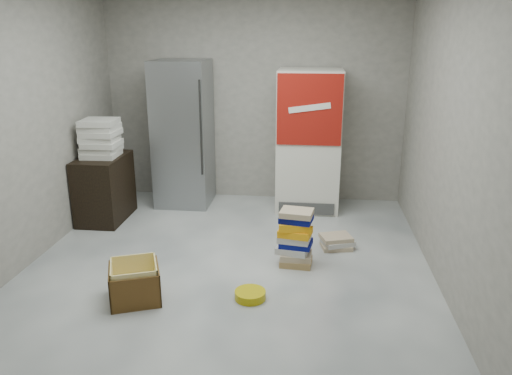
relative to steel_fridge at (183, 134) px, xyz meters
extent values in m
plane|color=silver|center=(0.90, -2.13, -0.95)|extent=(5.00, 5.00, 0.00)
cube|color=#9E988F|center=(0.90, 0.37, 0.45)|extent=(4.00, 0.04, 2.80)
cube|color=#9E988F|center=(0.90, -4.63, 0.45)|extent=(4.00, 0.04, 2.80)
cube|color=#9E988F|center=(-1.10, -2.13, 0.45)|extent=(0.04, 5.00, 2.80)
cube|color=#9E988F|center=(2.90, -2.13, 0.45)|extent=(0.04, 5.00, 2.80)
cube|color=gray|center=(0.00, 0.00, 0.00)|extent=(0.70, 0.70, 1.90)
cylinder|color=#333333|center=(0.32, -0.36, 0.15)|extent=(0.02, 0.02, 1.19)
cube|color=silver|center=(1.65, 0.00, -0.05)|extent=(0.80, 0.70, 1.80)
cube|color=maroon|center=(1.65, -0.36, 0.40)|extent=(0.78, 0.02, 0.85)
cube|color=white|center=(1.65, -0.37, 0.43)|extent=(0.50, 0.01, 0.14)
cube|color=#3F3F3F|center=(1.65, -0.36, -0.85)|extent=(0.70, 0.02, 0.15)
cube|color=black|center=(-0.83, -0.73, -0.55)|extent=(0.50, 0.80, 0.80)
cube|color=silver|center=(-0.83, -0.73, -0.12)|extent=(0.42, 0.42, 0.06)
cube|color=silver|center=(-0.83, -0.72, -0.05)|extent=(0.41, 0.41, 0.06)
cube|color=silver|center=(-0.81, -0.74, 0.01)|extent=(0.41, 0.41, 0.06)
cube|color=silver|center=(-0.83, -0.72, 0.08)|extent=(0.43, 0.43, 0.06)
cube|color=silver|center=(-0.81, -0.73, 0.14)|extent=(0.40, 0.40, 0.06)
cube|color=silver|center=(-0.82, -0.72, 0.21)|extent=(0.40, 0.40, 0.06)
cube|color=silver|center=(-0.82, -0.74, 0.27)|extent=(0.43, 0.43, 0.06)
cube|color=#997949|center=(1.57, -1.75, -0.92)|extent=(0.33, 0.27, 0.07)
cube|color=tan|center=(1.57, -1.74, -0.85)|extent=(0.32, 0.25, 0.06)
cube|color=beige|center=(1.54, -1.73, -0.79)|extent=(0.36, 0.31, 0.07)
cube|color=navy|center=(1.57, -1.73, -0.73)|extent=(0.34, 0.29, 0.06)
cube|color=beige|center=(1.55, -1.73, -0.67)|extent=(0.34, 0.29, 0.06)
cube|color=#FFA711|center=(1.56, -1.74, -0.60)|extent=(0.35, 0.30, 0.07)
cube|color=#FFA711|center=(1.55, -1.74, -0.53)|extent=(0.31, 0.25, 0.07)
cube|color=navy|center=(1.56, -1.73, -0.46)|extent=(0.35, 0.29, 0.07)
cube|color=tan|center=(1.57, -1.75, -0.40)|extent=(0.34, 0.29, 0.06)
cube|color=tan|center=(1.99, -1.30, -0.93)|extent=(0.36, 0.30, 0.05)
cube|color=beige|center=(2.01, -1.30, -0.88)|extent=(0.39, 0.35, 0.05)
cube|color=tan|center=(1.98, -1.30, -0.83)|extent=(0.38, 0.34, 0.04)
cube|color=yellow|center=(0.20, -2.59, -0.94)|extent=(0.52, 0.52, 0.01)
cube|color=brown|center=(0.12, -2.40, -0.80)|extent=(0.40, 0.16, 0.30)
cube|color=brown|center=(0.27, -2.78, -0.80)|extent=(0.40, 0.16, 0.30)
cube|color=brown|center=(0.01, -2.66, -0.80)|extent=(0.16, 0.40, 0.30)
cube|color=brown|center=(0.39, -2.52, -0.80)|extent=(0.16, 0.40, 0.30)
cube|color=yellow|center=(0.13, -2.42, -0.78)|extent=(0.36, 0.15, 0.34)
cube|color=yellow|center=(0.27, -2.76, -0.78)|extent=(0.36, 0.15, 0.34)
cube|color=yellow|center=(0.02, -2.66, -0.78)|extent=(0.15, 0.36, 0.34)
cube|color=yellow|center=(0.37, -2.52, -0.78)|extent=(0.15, 0.36, 0.34)
cylinder|color=#BDAA0A|center=(1.20, -2.47, -0.91)|extent=(0.34, 0.34, 0.07)
camera|label=1|loc=(1.69, -6.33, 1.31)|focal=35.00mm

